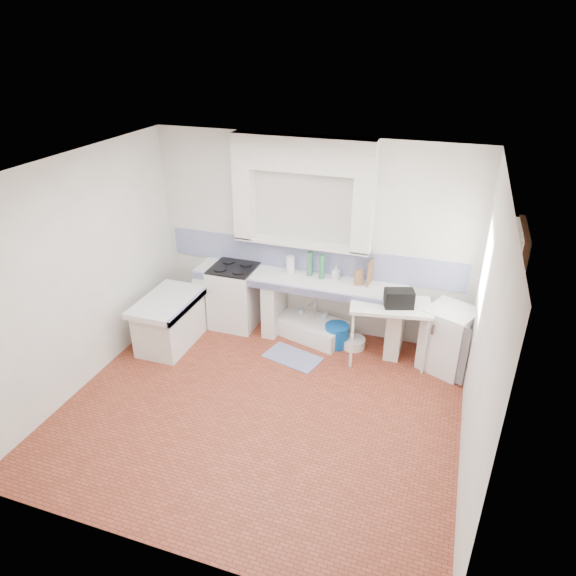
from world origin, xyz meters
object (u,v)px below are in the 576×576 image
(side_table, at_px, (388,332))
(fridge, at_px, (448,339))
(stove, at_px, (235,297))
(sink, at_px, (311,329))

(side_table, distance_m, fridge, 0.76)
(stove, xyz_separation_m, fridge, (3.05, -0.14, -0.02))
(stove, xyz_separation_m, side_table, (2.29, -0.23, -0.03))
(side_table, relative_size, fridge, 1.18)
(side_table, xyz_separation_m, fridge, (0.76, 0.08, 0.01))
(sink, xyz_separation_m, fridge, (1.88, -0.17, 0.31))
(sink, height_order, fridge, fridge)
(stove, height_order, side_table, stove)
(side_table, bearing_deg, stove, 164.34)
(stove, relative_size, side_table, 0.89)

